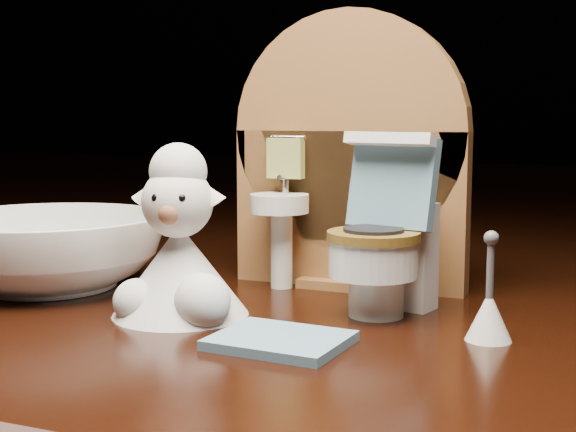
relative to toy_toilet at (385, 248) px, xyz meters
name	(u,v)px	position (x,y,z in m)	size (l,w,h in m)	color
backdrop_panel	(348,167)	(-0.04, 0.05, 0.03)	(0.13, 0.05, 0.15)	#905D30
toy_toilet	(385,248)	(0.00, 0.00, 0.00)	(0.05, 0.06, 0.09)	white
bath_mat	(280,341)	(-0.02, -0.07, -0.03)	(0.05, 0.04, 0.00)	#618FA8
toilet_brush	(489,312)	(0.05, -0.03, -0.02)	(0.02, 0.02, 0.05)	white
plush_lamb	(179,256)	(-0.09, -0.04, 0.00)	(0.07, 0.07, 0.08)	white
ceramic_bowl	(48,251)	(-0.19, -0.02, -0.01)	(0.13, 0.13, 0.04)	white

